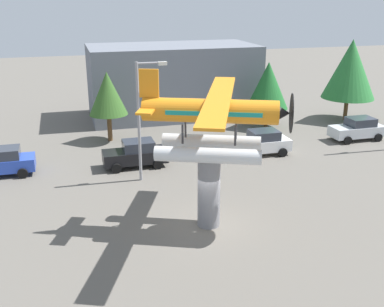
# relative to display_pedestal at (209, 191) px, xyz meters

# --- Properties ---
(ground_plane) EXTENTS (140.00, 140.00, 0.00)m
(ground_plane) POSITION_rel_display_pedestal_xyz_m (0.00, 0.00, -1.82)
(ground_plane) COLOR #605B54
(display_pedestal) EXTENTS (1.10, 1.10, 3.64)m
(display_pedestal) POSITION_rel_display_pedestal_xyz_m (0.00, 0.00, 0.00)
(display_pedestal) COLOR slate
(display_pedestal) RESTS_ON ground
(floatplane_monument) EXTENTS (7.18, 10.01, 4.00)m
(floatplane_monument) POSITION_rel_display_pedestal_xyz_m (0.12, -0.05, 3.49)
(floatplane_monument) COLOR silver
(floatplane_monument) RESTS_ON display_pedestal
(car_near_blue) EXTENTS (4.20, 2.02, 1.76)m
(car_near_blue) POSITION_rel_display_pedestal_xyz_m (-10.53, 9.83, -0.94)
(car_near_blue) COLOR #2847B7
(car_near_blue) RESTS_ON ground
(car_mid_black) EXTENTS (4.20, 2.02, 1.76)m
(car_mid_black) POSITION_rel_display_pedestal_xyz_m (-2.12, 9.09, -0.94)
(car_mid_black) COLOR black
(car_mid_black) RESTS_ON ground
(car_far_white) EXTENTS (4.20, 2.02, 1.76)m
(car_far_white) POSITION_rel_display_pedestal_xyz_m (6.80, 9.05, -0.94)
(car_far_white) COLOR white
(car_far_white) RESTS_ON ground
(car_distant_silver) EXTENTS (4.20, 2.02, 1.76)m
(car_distant_silver) POSITION_rel_display_pedestal_xyz_m (15.51, 10.24, -0.94)
(car_distant_silver) COLOR silver
(car_distant_silver) RESTS_ON ground
(streetlight_primary) EXTENTS (1.84, 0.28, 7.21)m
(streetlight_primary) POSITION_rel_display_pedestal_xyz_m (-2.01, 6.66, 2.41)
(streetlight_primary) COLOR gray
(streetlight_primary) RESTS_ON ground
(storefront_building) EXTENTS (15.14, 7.52, 6.47)m
(storefront_building) POSITION_rel_display_pedestal_xyz_m (3.52, 22.00, 1.41)
(storefront_building) COLOR slate
(storefront_building) RESTS_ON ground
(tree_east) EXTENTS (2.94, 2.94, 5.37)m
(tree_east) POSITION_rel_display_pedestal_xyz_m (-3.15, 15.28, 1.89)
(tree_east) COLOR brown
(tree_east) RESTS_ON ground
(tree_center_back) EXTENTS (3.50, 3.50, 5.57)m
(tree_center_back) POSITION_rel_display_pedestal_xyz_m (10.15, 15.51, 1.79)
(tree_center_back) COLOR brown
(tree_center_back) RESTS_ON ground
(tree_far_east) EXTENTS (4.62, 4.62, 7.18)m
(tree_far_east) POSITION_rel_display_pedestal_xyz_m (18.06, 15.73, 2.78)
(tree_far_east) COLOR brown
(tree_far_east) RESTS_ON ground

